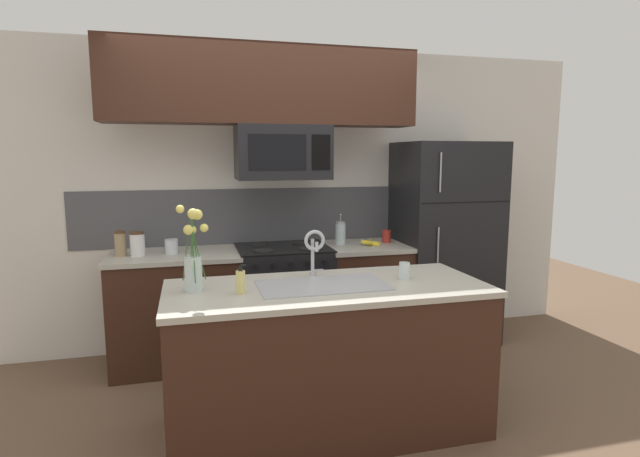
{
  "coord_description": "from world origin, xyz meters",
  "views": [
    {
      "loc": [
        -0.73,
        -3.13,
        1.67
      ],
      "look_at": [
        0.15,
        0.27,
        1.16
      ],
      "focal_mm": 28.0,
      "sensor_mm": 36.0,
      "label": 1
    }
  ],
  "objects_px": {
    "banana_bunch": "(371,243)",
    "french_press": "(340,233)",
    "refrigerator": "(443,242)",
    "sink_faucet": "(314,247)",
    "storage_jar_medium": "(137,244)",
    "drinking_glass": "(404,271)",
    "storage_jar_tall": "(120,244)",
    "coffee_tin": "(386,236)",
    "flower_vase": "(193,261)",
    "microwave": "(283,153)",
    "stove_range": "(284,300)",
    "storage_jar_short": "(171,246)",
    "dish_soap_bottle": "(241,282)"
  },
  "relations": [
    {
      "from": "storage_jar_short",
      "to": "french_press",
      "type": "bearing_deg",
      "value": 2.49
    },
    {
      "from": "refrigerator",
      "to": "flower_vase",
      "type": "bearing_deg",
      "value": -151.47
    },
    {
      "from": "coffee_tin",
      "to": "flower_vase",
      "type": "xyz_separation_m",
      "value": [
        -1.67,
        -1.23,
        0.12
      ]
    },
    {
      "from": "stove_range",
      "to": "flower_vase",
      "type": "relative_size",
      "value": 1.89
    },
    {
      "from": "banana_bunch",
      "to": "storage_jar_tall",
      "type": "bearing_deg",
      "value": 178.6
    },
    {
      "from": "refrigerator",
      "to": "coffee_tin",
      "type": "xyz_separation_m",
      "value": [
        -0.54,
        0.03,
        0.07
      ]
    },
    {
      "from": "banana_bunch",
      "to": "drinking_glass",
      "type": "height_order",
      "value": "drinking_glass"
    },
    {
      "from": "microwave",
      "to": "flower_vase",
      "type": "bearing_deg",
      "value": -122.1
    },
    {
      "from": "stove_range",
      "to": "flower_vase",
      "type": "height_order",
      "value": "flower_vase"
    },
    {
      "from": "storage_jar_medium",
      "to": "drinking_glass",
      "type": "height_order",
      "value": "storage_jar_medium"
    },
    {
      "from": "storage_jar_medium",
      "to": "banana_bunch",
      "type": "xyz_separation_m",
      "value": [
        1.9,
        -0.03,
        -0.07
      ]
    },
    {
      "from": "storage_jar_tall",
      "to": "french_press",
      "type": "height_order",
      "value": "french_press"
    },
    {
      "from": "storage_jar_tall",
      "to": "sink_faucet",
      "type": "xyz_separation_m",
      "value": [
        1.27,
        -1.03,
        0.1
      ]
    },
    {
      "from": "microwave",
      "to": "sink_faucet",
      "type": "distance_m",
      "value": 1.18
    },
    {
      "from": "drinking_glass",
      "to": "storage_jar_tall",
      "type": "bearing_deg",
      "value": 146.13
    },
    {
      "from": "storage_jar_medium",
      "to": "flower_vase",
      "type": "xyz_separation_m",
      "value": [
        0.41,
        -1.15,
        0.08
      ]
    },
    {
      "from": "storage_jar_short",
      "to": "dish_soap_bottle",
      "type": "height_order",
      "value": "dish_soap_bottle"
    },
    {
      "from": "storage_jar_medium",
      "to": "storage_jar_short",
      "type": "relative_size",
      "value": 1.63
    },
    {
      "from": "microwave",
      "to": "storage_jar_medium",
      "type": "bearing_deg",
      "value": -179.5
    },
    {
      "from": "microwave",
      "to": "refrigerator",
      "type": "distance_m",
      "value": 1.69
    },
    {
      "from": "storage_jar_short",
      "to": "dish_soap_bottle",
      "type": "bearing_deg",
      "value": -72.38
    },
    {
      "from": "microwave",
      "to": "banana_bunch",
      "type": "relative_size",
      "value": 3.92
    },
    {
      "from": "storage_jar_tall",
      "to": "french_press",
      "type": "relative_size",
      "value": 0.74
    },
    {
      "from": "stove_range",
      "to": "storage_jar_short",
      "type": "xyz_separation_m",
      "value": [
        -0.89,
        -0.0,
        0.51
      ]
    },
    {
      "from": "refrigerator",
      "to": "dish_soap_bottle",
      "type": "distance_m",
      "value": 2.37
    },
    {
      "from": "stove_range",
      "to": "sink_faucet",
      "type": "bearing_deg",
      "value": -89.53
    },
    {
      "from": "coffee_tin",
      "to": "french_press",
      "type": "bearing_deg",
      "value": 178.65
    },
    {
      "from": "refrigerator",
      "to": "sink_faucet",
      "type": "bearing_deg",
      "value": -144.3
    },
    {
      "from": "storage_jar_short",
      "to": "stove_range",
      "type": "bearing_deg",
      "value": 0.07
    },
    {
      "from": "banana_bunch",
      "to": "french_press",
      "type": "xyz_separation_m",
      "value": [
        -0.24,
        0.12,
        0.08
      ]
    },
    {
      "from": "refrigerator",
      "to": "storage_jar_short",
      "type": "height_order",
      "value": "refrigerator"
    },
    {
      "from": "coffee_tin",
      "to": "dish_soap_bottle",
      "type": "distance_m",
      "value": 1.96
    },
    {
      "from": "microwave",
      "to": "dish_soap_bottle",
      "type": "xyz_separation_m",
      "value": [
        -0.48,
        -1.28,
        -0.72
      ]
    },
    {
      "from": "coffee_tin",
      "to": "banana_bunch",
      "type": "bearing_deg",
      "value": -148.52
    },
    {
      "from": "microwave",
      "to": "sink_faucet",
      "type": "height_order",
      "value": "microwave"
    },
    {
      "from": "storage_jar_tall",
      "to": "drinking_glass",
      "type": "height_order",
      "value": "storage_jar_tall"
    },
    {
      "from": "storage_jar_tall",
      "to": "french_press",
      "type": "distance_m",
      "value": 1.78
    },
    {
      "from": "sink_faucet",
      "to": "refrigerator",
      "type": "bearing_deg",
      "value": 35.7
    },
    {
      "from": "refrigerator",
      "to": "flower_vase",
      "type": "xyz_separation_m",
      "value": [
        -2.21,
        -1.2,
        0.19
      ]
    },
    {
      "from": "refrigerator",
      "to": "stove_range",
      "type": "bearing_deg",
      "value": -179.23
    },
    {
      "from": "flower_vase",
      "to": "french_press",
      "type": "bearing_deg",
      "value": 44.95
    },
    {
      "from": "coffee_tin",
      "to": "flower_vase",
      "type": "distance_m",
      "value": 2.08
    },
    {
      "from": "microwave",
      "to": "refrigerator",
      "type": "relative_size",
      "value": 0.42
    },
    {
      "from": "stove_range",
      "to": "french_press",
      "type": "height_order",
      "value": "french_press"
    },
    {
      "from": "storage_jar_short",
      "to": "sink_faucet",
      "type": "distance_m",
      "value": 1.38
    },
    {
      "from": "stove_range",
      "to": "storage_jar_short",
      "type": "height_order",
      "value": "storage_jar_short"
    },
    {
      "from": "flower_vase",
      "to": "stove_range",
      "type": "bearing_deg",
      "value": 58.36
    },
    {
      "from": "sink_faucet",
      "to": "flower_vase",
      "type": "relative_size",
      "value": 0.62
    },
    {
      "from": "microwave",
      "to": "drinking_glass",
      "type": "xyz_separation_m",
      "value": [
        0.54,
        -1.2,
        -0.74
      ]
    },
    {
      "from": "stove_range",
      "to": "storage_jar_medium",
      "type": "xyz_separation_m",
      "value": [
        -1.14,
        -0.03,
        0.54
      ]
    }
  ]
}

